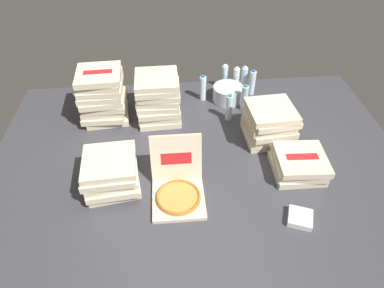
% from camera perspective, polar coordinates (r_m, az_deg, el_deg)
% --- Properties ---
extents(ground_plane, '(3.20, 2.40, 0.02)m').
position_cam_1_polar(ground_plane, '(2.53, 1.41, -3.96)').
color(ground_plane, '#38383D').
extents(open_pizza_box, '(0.35, 0.44, 0.37)m').
position_cam_1_polar(open_pizza_box, '(2.29, -2.44, -7.20)').
color(open_pizza_box, beige).
rests_on(open_pizza_box, ground_plane).
extents(pizza_stack_left_near, '(0.40, 0.41, 0.30)m').
position_cam_1_polar(pizza_stack_left_near, '(2.74, 13.07, 3.54)').
color(pizza_stack_left_near, beige).
rests_on(pizza_stack_left_near, ground_plane).
extents(pizza_stack_left_mid, '(0.38, 0.39, 0.40)m').
position_cam_1_polar(pizza_stack_left_mid, '(2.88, -5.80, 7.84)').
color(pizza_stack_left_mid, beige).
rests_on(pizza_stack_left_mid, ground_plane).
extents(pizza_stack_center_far, '(0.41, 0.42, 0.25)m').
position_cam_1_polar(pizza_stack_center_far, '(2.37, -13.68, -4.87)').
color(pizza_stack_center_far, beige).
rests_on(pizza_stack_center_far, ground_plane).
extents(pizza_stack_right_far, '(0.40, 0.40, 0.46)m').
position_cam_1_polar(pizza_stack_right_far, '(2.95, -15.05, 7.99)').
color(pizza_stack_right_far, beige).
rests_on(pizza_stack_right_far, ground_plane).
extents(pizza_stack_right_near, '(0.39, 0.39, 0.15)m').
position_cam_1_polar(pizza_stack_right_near, '(2.56, 17.80, -3.22)').
color(pizza_stack_right_near, beige).
rests_on(pizza_stack_right_near, ground_plane).
extents(ice_bucket, '(0.28, 0.28, 0.14)m').
position_cam_1_polar(ice_bucket, '(3.18, 6.15, 8.59)').
color(ice_bucket, '#B7BABF').
rests_on(ice_bucket, ground_plane).
extents(water_bottle_0, '(0.06, 0.06, 0.25)m').
position_cam_1_polar(water_bottle_0, '(3.15, 1.87, 9.55)').
color(water_bottle_0, silver).
rests_on(water_bottle_0, ground_plane).
extents(water_bottle_1, '(0.06, 0.06, 0.25)m').
position_cam_1_polar(water_bottle_1, '(3.33, 8.88, 10.96)').
color(water_bottle_1, silver).
rests_on(water_bottle_1, ground_plane).
extents(water_bottle_2, '(0.06, 0.06, 0.25)m').
position_cam_1_polar(water_bottle_2, '(3.05, 8.95, 7.81)').
color(water_bottle_2, silver).
rests_on(water_bottle_2, ground_plane).
extents(water_bottle_3, '(0.06, 0.06, 0.25)m').
position_cam_1_polar(water_bottle_3, '(3.28, 10.24, 10.30)').
color(water_bottle_3, silver).
rests_on(water_bottle_3, ground_plane).
extents(water_bottle_4, '(0.06, 0.06, 0.25)m').
position_cam_1_polar(water_bottle_4, '(3.34, 5.59, 11.36)').
color(water_bottle_4, silver).
rests_on(water_bottle_4, ground_plane).
extents(water_bottle_5, '(0.06, 0.06, 0.25)m').
position_cam_1_polar(water_bottle_5, '(2.91, 6.37, 6.21)').
color(water_bottle_5, silver).
rests_on(water_bottle_5, ground_plane).
extents(water_bottle_6, '(0.06, 0.06, 0.25)m').
position_cam_1_polar(water_bottle_6, '(3.30, 7.53, 10.87)').
color(water_bottle_6, silver).
rests_on(water_bottle_6, ground_plane).
extents(napkin_pile, '(0.19, 0.19, 0.05)m').
position_cam_1_polar(napkin_pile, '(2.30, 18.00, -11.94)').
color(napkin_pile, white).
rests_on(napkin_pile, ground_plane).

